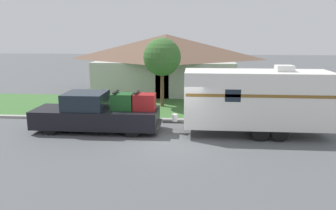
{
  "coord_description": "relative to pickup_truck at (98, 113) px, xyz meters",
  "views": [
    {
      "loc": [
        0.83,
        -13.98,
        4.91
      ],
      "look_at": [
        -0.44,
        1.65,
        1.4
      ],
      "focal_mm": 35.0,
      "sensor_mm": 36.0,
      "label": 1
    }
  ],
  "objects": [
    {
      "name": "travel_trailer",
      "position": [
        7.78,
        -0.0,
        0.88
      ],
      "size": [
        7.9,
        2.24,
        3.39
      ],
      "color": "black",
      "rests_on": "ground_plane"
    },
    {
      "name": "mailbox",
      "position": [
        -0.73,
        2.67,
        0.08
      ],
      "size": [
        0.48,
        0.2,
        1.28
      ],
      "color": "brown",
      "rests_on": "ground_plane"
    },
    {
      "name": "ground_plane",
      "position": [
        3.99,
        -1.65,
        -0.91
      ],
      "size": [
        120.0,
        120.0,
        0.0
      ],
      "primitive_type": "plane",
      "color": "#515456"
    },
    {
      "name": "curb_strip",
      "position": [
        3.99,
        2.1,
        -0.84
      ],
      "size": [
        80.0,
        0.3,
        0.14
      ],
      "color": "#999993",
      "rests_on": "ground_plane"
    },
    {
      "name": "pickup_truck",
      "position": [
        0.0,
        0.0,
        0.0
      ],
      "size": [
        6.35,
        2.06,
        2.06
      ],
      "color": "black",
      "rests_on": "ground_plane"
    },
    {
      "name": "house_across_street",
      "position": [
        2.42,
        12.03,
        1.55
      ],
      "size": [
        11.81,
        8.1,
        4.73
      ],
      "color": "#B2B2A8",
      "rests_on": "ground_plane"
    },
    {
      "name": "lawn_strip",
      "position": [
        3.99,
        5.75,
        -0.89
      ],
      "size": [
        80.0,
        7.0,
        0.03
      ],
      "color": "#3D6B33",
      "rests_on": "ground_plane"
    },
    {
      "name": "tree_in_yard",
      "position": [
        2.69,
        5.72,
        2.39
      ],
      "size": [
        2.46,
        2.46,
        4.55
      ],
      "color": "brown",
      "rests_on": "ground_plane"
    }
  ]
}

